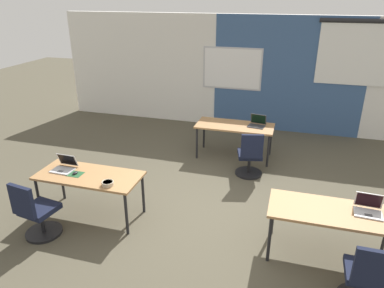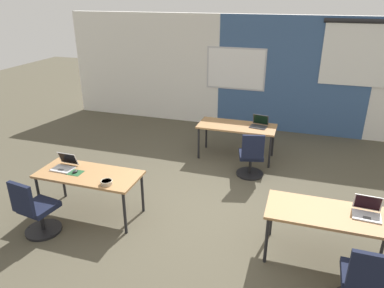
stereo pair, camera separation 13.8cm
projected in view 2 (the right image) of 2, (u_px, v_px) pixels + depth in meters
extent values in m
plane|color=#4C4738|center=(208.00, 212.00, 5.80)|extent=(24.00, 24.00, 0.00)
cube|color=silver|center=(254.00, 74.00, 8.93)|extent=(10.00, 0.20, 2.80)
cube|color=#385684|center=(291.00, 77.00, 8.59)|extent=(3.57, 0.01, 2.80)
cube|color=#B7B7BC|center=(236.00, 69.00, 8.91)|extent=(1.48, 0.02, 1.04)
cube|color=white|center=(236.00, 69.00, 8.91)|extent=(1.40, 0.02, 0.96)
cube|color=white|center=(370.00, 56.00, 7.89)|extent=(2.00, 0.02, 1.36)
cylinder|color=black|center=(376.00, 21.00, 7.61)|extent=(2.10, 0.10, 0.10)
cube|color=#A37547|center=(89.00, 174.00, 5.49)|extent=(1.60, 0.70, 0.04)
cylinder|color=black|center=(39.00, 197.00, 5.57)|extent=(0.04, 0.04, 0.68)
cylinder|color=black|center=(125.00, 213.00, 5.16)|extent=(0.04, 0.04, 0.68)
cylinder|color=black|center=(63.00, 179.00, 6.10)|extent=(0.04, 0.04, 0.68)
cylinder|color=black|center=(142.00, 193.00, 5.69)|extent=(0.04, 0.04, 0.68)
cube|color=#A37547|center=(331.00, 214.00, 4.51)|extent=(1.60, 0.70, 0.04)
cylinder|color=black|center=(266.00, 240.00, 4.59)|extent=(0.04, 0.04, 0.68)
cylinder|color=black|center=(272.00, 215.00, 5.12)|extent=(0.04, 0.04, 0.68)
cube|color=#A37547|center=(237.00, 126.00, 7.45)|extent=(1.60, 0.70, 0.04)
cylinder|color=black|center=(199.00, 143.00, 7.54)|extent=(0.04, 0.04, 0.68)
cylinder|color=black|center=(270.00, 152.00, 7.13)|extent=(0.04, 0.04, 0.68)
cylinder|color=black|center=(206.00, 133.00, 8.07)|extent=(0.04, 0.04, 0.68)
cylinder|color=black|center=(273.00, 141.00, 7.65)|extent=(0.04, 0.04, 0.68)
cube|color=silver|center=(63.00, 169.00, 5.60)|extent=(0.34, 0.24, 0.02)
cube|color=#4C4C4F|center=(61.00, 170.00, 5.55)|extent=(0.09, 0.06, 0.00)
cube|color=silver|center=(68.00, 158.00, 5.69)|extent=(0.33, 0.09, 0.21)
cube|color=black|center=(68.00, 159.00, 5.68)|extent=(0.30, 0.08, 0.18)
cube|color=#23512D|center=(75.00, 173.00, 5.50)|extent=(0.22, 0.19, 0.00)
ellipsoid|color=black|center=(75.00, 172.00, 5.49)|extent=(0.08, 0.11, 0.03)
cylinder|color=black|center=(44.00, 230.00, 5.32)|extent=(0.52, 0.52, 0.04)
cylinder|color=black|center=(42.00, 219.00, 5.25)|extent=(0.06, 0.06, 0.34)
cube|color=black|center=(39.00, 207.00, 5.17)|extent=(0.50, 0.50, 0.08)
cube|color=black|center=(21.00, 199.00, 4.86)|extent=(0.40, 0.12, 0.46)
sphere|color=black|center=(56.00, 221.00, 5.52)|extent=(0.04, 0.04, 0.04)
sphere|color=black|center=(51.00, 237.00, 5.17)|extent=(0.04, 0.04, 0.04)
sphere|color=black|center=(29.00, 228.00, 5.35)|extent=(0.04, 0.04, 0.04)
cube|color=silver|center=(367.00, 216.00, 4.42)|extent=(0.34, 0.25, 0.02)
cube|color=#4C4C4F|center=(367.00, 218.00, 4.37)|extent=(0.09, 0.07, 0.00)
cube|color=silver|center=(368.00, 203.00, 4.49)|extent=(0.33, 0.07, 0.22)
cube|color=black|center=(368.00, 203.00, 4.48)|extent=(0.30, 0.06, 0.19)
cube|color=black|center=(362.00, 276.00, 3.91)|extent=(0.45, 0.45, 0.08)
cube|color=black|center=(370.00, 273.00, 3.58)|extent=(0.40, 0.07, 0.46)
cube|color=#333338|center=(258.00, 127.00, 7.34)|extent=(0.36, 0.28, 0.02)
cube|color=#4C4C4F|center=(258.00, 127.00, 7.29)|extent=(0.10, 0.07, 0.00)
cube|color=#333338|center=(261.00, 119.00, 7.41)|extent=(0.34, 0.11, 0.22)
cube|color=black|center=(261.00, 120.00, 7.41)|extent=(0.30, 0.09, 0.19)
cylinder|color=black|center=(250.00, 174.00, 6.97)|extent=(0.52, 0.52, 0.04)
cylinder|color=black|center=(250.00, 165.00, 6.90)|extent=(0.06, 0.06, 0.34)
cube|color=black|center=(251.00, 155.00, 6.82)|extent=(0.53, 0.53, 0.08)
cube|color=black|center=(253.00, 147.00, 6.48)|extent=(0.40, 0.15, 0.46)
sphere|color=black|center=(249.00, 168.00, 7.19)|extent=(0.04, 0.04, 0.04)
sphere|color=black|center=(262.00, 176.00, 6.89)|extent=(0.04, 0.04, 0.04)
sphere|color=black|center=(238.00, 175.00, 6.92)|extent=(0.04, 0.04, 0.04)
cylinder|color=tan|center=(107.00, 183.00, 5.16)|extent=(0.17, 0.17, 0.05)
torus|color=tan|center=(106.00, 181.00, 5.15)|extent=(0.18, 0.18, 0.02)
cylinder|color=#B26628|center=(106.00, 181.00, 5.15)|extent=(0.14, 0.14, 0.01)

